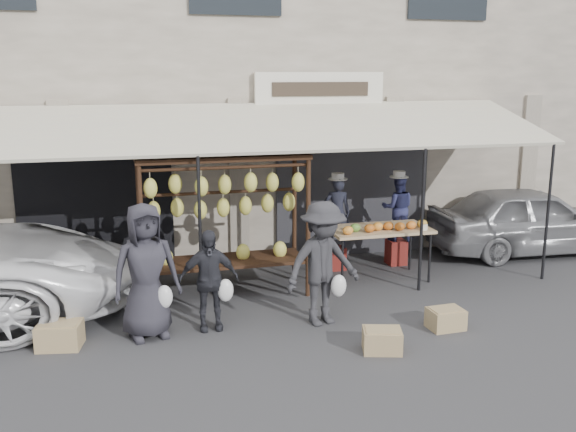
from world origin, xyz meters
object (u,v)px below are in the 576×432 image
at_px(banana_rack, 223,198).
at_px(crate_near_b, 446,319).
at_px(sedan, 530,220).
at_px(vendor_right, 398,208).
at_px(vendor_left, 337,213).
at_px(produce_table, 380,230).
at_px(customer_right, 323,264).
at_px(crate_far, 60,335).
at_px(crate_near_a, 382,340).
at_px(customer_mid, 209,280).
at_px(customer_left, 146,271).

bearing_deg(banana_rack, crate_near_b, -37.84).
bearing_deg(sedan, vendor_right, 94.36).
bearing_deg(vendor_left, sedan, -161.30).
bearing_deg(crate_near_b, produce_table, 91.92).
xyz_separation_m(vendor_left, customer_right, (-1.02, -2.35, -0.17)).
height_order(banana_rack, crate_far, banana_rack).
bearing_deg(crate_near_a, customer_mid, 147.17).
bearing_deg(customer_right, banana_rack, 113.35).
bearing_deg(produce_table, banana_rack, -178.20).
distance_m(produce_table, crate_near_a, 2.95).
bearing_deg(crate_far, crate_near_b, -7.90).
bearing_deg(customer_left, crate_near_b, -23.49).
height_order(vendor_left, customer_mid, vendor_left).
bearing_deg(crate_far, crate_near_a, -16.49).
bearing_deg(customer_mid, customer_left, -174.38).
distance_m(produce_table, crate_near_b, 2.31).
bearing_deg(customer_left, banana_rack, 34.29).
xyz_separation_m(vendor_right, crate_near_b, (-0.60, -2.99, -0.91)).
bearing_deg(sedan, customer_mid, 112.18).
relative_size(customer_left, crate_far, 3.36).
xyz_separation_m(customer_right, crate_far, (-3.49, 0.09, -0.71)).
distance_m(banana_rack, crate_far, 3.09).
distance_m(customer_left, customer_right, 2.38).
distance_m(customer_right, crate_near_a, 1.37).
height_order(vendor_right, customer_left, customer_left).
xyz_separation_m(customer_left, crate_near_b, (3.96, -0.78, -0.77)).
bearing_deg(banana_rack, vendor_left, 21.89).
bearing_deg(crate_near_b, customer_left, 168.90).
bearing_deg(vendor_right, sedan, -160.82).
height_order(vendor_left, crate_far, vendor_left).
bearing_deg(vendor_right, produce_table, 68.41).
relative_size(customer_mid, crate_far, 2.59).
distance_m(crate_near_a, sedan, 5.74).
xyz_separation_m(produce_table, crate_far, (-5.00, -1.48, -0.72)).
height_order(vendor_right, customer_mid, vendor_right).
xyz_separation_m(banana_rack, sedan, (6.10, 0.92, -0.90)).
height_order(vendor_left, sedan, vendor_left).
height_order(vendor_right, sedan, vendor_right).
bearing_deg(customer_mid, produce_table, 25.92).
bearing_deg(vendor_left, banana_rack, 39.69).
relative_size(banana_rack, sedan, 0.67).
height_order(customer_right, crate_near_b, customer_right).
distance_m(vendor_left, customer_mid, 3.36).
xyz_separation_m(banana_rack, customer_right, (1.13, -1.49, -0.69)).
distance_m(customer_left, crate_near_a, 3.18).
distance_m(banana_rack, vendor_left, 2.37).
relative_size(produce_table, sedan, 0.44).
distance_m(banana_rack, vendor_right, 3.46).
relative_size(crate_near_a, crate_near_b, 1.02).
bearing_deg(produce_table, customer_left, -160.06).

